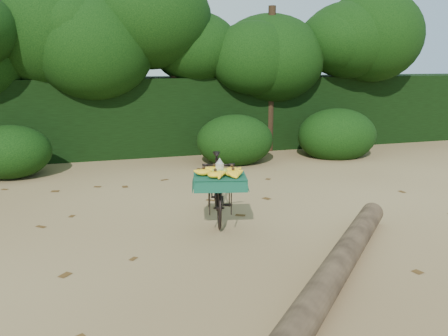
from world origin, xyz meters
name	(u,v)px	position (x,y,z in m)	size (l,w,h in m)	color
ground	(231,239)	(0.00, 0.00, 0.00)	(80.00, 80.00, 0.00)	tan
vendor_bicycle	(218,186)	(0.07, 0.81, 0.47)	(0.92, 1.72, 0.92)	black
fallen_log	(337,267)	(0.66, -1.41, 0.14)	(0.29, 0.29, 3.98)	brown
hedge_backdrop	(151,115)	(0.00, 6.30, 0.90)	(26.00, 1.80, 1.80)	black
tree_row	(125,70)	(-0.65, 5.50, 2.00)	(14.50, 2.00, 4.00)	black
bush_clumps	(190,145)	(0.50, 4.30, 0.45)	(8.80, 1.70, 0.90)	black
leaf_litter	(216,222)	(0.00, 0.65, 0.01)	(7.00, 7.30, 0.01)	#503315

